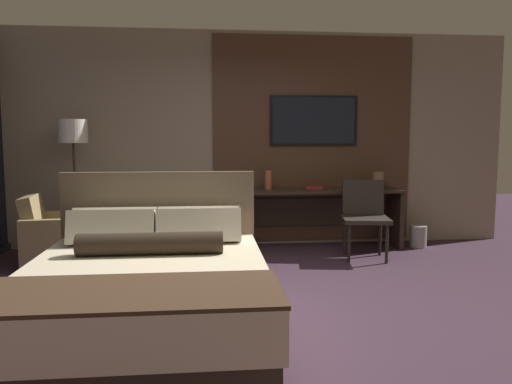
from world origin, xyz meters
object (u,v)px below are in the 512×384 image
book (314,188)px  desk (316,207)px  armchair_by_window (58,241)px  vase_short (378,180)px  bed (149,288)px  desk_chair (364,211)px  waste_bin (418,236)px  floor_lamp (73,142)px  tv (314,121)px  vase_tall (268,180)px

book → desk: bearing=-45.6°
armchair_by_window → vase_short: 3.96m
bed → desk_chair: bed is taller
bed → book: 3.30m
book → waste_bin: (1.35, -0.18, -0.64)m
bed → desk_chair: (2.29, 2.07, 0.23)m
floor_lamp → tv: bearing=6.3°
book → vase_tall: bearing=179.5°
vase_tall → waste_bin: (1.95, -0.18, -0.74)m
tv → vase_tall: 1.01m
waste_bin → desk_chair: bearing=-152.4°
bed → vase_short: 3.76m
tv → vase_short: 1.14m
vase_tall → waste_bin: 2.09m
armchair_by_window → floor_lamp: bearing=-14.5°
desk → waste_bin: bearing=-6.4°
vase_tall → book: size_ratio=0.99×
book → waste_bin: bearing=-7.5°
armchair_by_window → vase_short: (3.87, 0.57, 0.60)m
desk → desk_chair: desk_chair is taller
desk → armchair_by_window: armchair_by_window is taller
vase_tall → armchair_by_window: bearing=-164.8°
floor_lamp → vase_short: (3.79, 0.04, -0.50)m
bed → book: bed is taller
tv → waste_bin: bearing=-15.6°
tv → desk_chair: tv is taller
desk_chair → book: (-0.47, 0.64, 0.23)m
desk → tv: (-0.00, 0.22, 1.11)m
vase_short → desk_chair: bearing=-122.8°
bed → floor_lamp: size_ratio=1.31×
floor_lamp → vase_tall: bearing=3.5°
tv → book: (-0.03, -0.19, -0.87)m
armchair_by_window → bed: bearing=-155.1°
waste_bin → armchair_by_window: bearing=-173.7°
book → tv: bearing=81.3°
floor_lamp → book: 3.03m
armchair_by_window → vase_tall: vase_tall is taller
vase_short → waste_bin: bearing=-9.0°
armchair_by_window → waste_bin: (4.40, 0.48, -0.13)m
bed → tv: tv is taller
desk → waste_bin: desk is taller
armchair_by_window → book: armchair_by_window is taller
bed → vase_short: bed is taller
desk_chair → vase_tall: bearing=158.0°
tv → floor_lamp: (-3.00, -0.33, -0.27)m
desk_chair → vase_short: vase_short is taller
vase_tall → waste_bin: bearing=-5.4°
vase_short → armchair_by_window: bearing=-171.7°
bed → floor_lamp: 3.01m
armchair_by_window → vase_tall: size_ratio=3.40×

